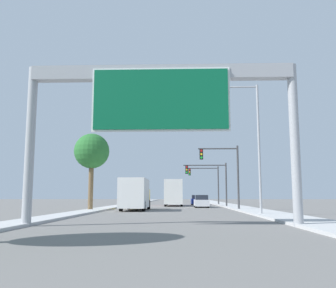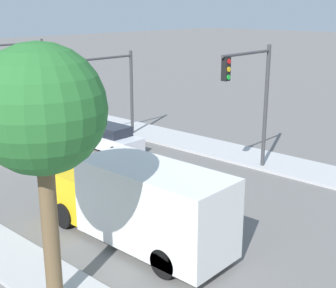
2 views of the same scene
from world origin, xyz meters
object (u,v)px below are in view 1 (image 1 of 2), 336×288
Objects in this scene: sign_gantry at (161,99)px; traffic_light_mid_block at (211,176)px; car_far_center at (201,202)px; street_lamp_right at (254,138)px; truck_box_secondary at (135,194)px; truck_box_primary at (174,193)px; traffic_light_near_intersection at (225,167)px; traffic_light_far_intersection at (208,178)px; palm_tree_background at (92,152)px; car_near_right at (197,200)px.

sign_gantry reaches higher than traffic_light_mid_block.
street_lamp_right reaches higher than car_far_center.
truck_box_secondary is (-3.50, 19.07, -4.57)m from sign_gantry.
truck_box_primary is 1.47× the size of traffic_light_mid_block.
sign_gantry is 19.92m from truck_box_secondary.
sign_gantry reaches higher than car_far_center.
car_far_center is 0.72× the size of traffic_light_near_intersection.
truck_box_primary is 1.04× the size of truck_box_secondary.
street_lamp_right reaches higher than traffic_light_far_intersection.
palm_tree_background is (-12.89, -21.89, 1.64)m from traffic_light_far_intersection.
traffic_light_near_intersection reaches higher than truck_box_primary.
palm_tree_background is (-13.24, -1.89, 1.35)m from traffic_light_near_intersection.
car_far_center is at bearing 102.99° from traffic_light_near_intersection.
truck_box_primary is 7.84m from traffic_light_far_intersection.
palm_tree_background is at bearing -120.48° from traffic_light_far_intersection.
traffic_light_near_intersection is at bearing -89.00° from traffic_light_far_intersection.
traffic_light_mid_block is 0.75× the size of palm_tree_background.
street_lamp_right is at bearing -75.07° from truck_box_primary.
sign_gantry is 20.93m from traffic_light_near_intersection.
truck_box_primary is at bearing 110.75° from traffic_light_near_intersection.
traffic_light_near_intersection reaches higher than car_near_right.
truck_box_primary is (0.00, 34.65, -4.33)m from sign_gantry.
street_lamp_right is (1.67, -19.95, 1.90)m from traffic_light_mid_block.
palm_tree_background is at bearing -136.70° from car_far_center.
traffic_light_near_intersection is (2.01, -21.40, 3.62)m from car_near_right.
car_near_right is at bearing 90.00° from car_far_center.
sign_gantry is at bearing -79.60° from truck_box_secondary.
sign_gantry is 2.39× the size of traffic_light_mid_block.
palm_tree_background is at bearing -136.62° from traffic_light_mid_block.
car_near_right is (3.50, 41.51, -5.42)m from sign_gantry.
sign_gantry is at bearing -97.32° from traffic_light_far_intersection.
truck_box_secondary is at bearing -125.71° from car_far_center.
traffic_light_mid_block is at bearing -43.06° from truck_box_primary.
sign_gantry is at bearing -94.82° from car_near_right.
street_lamp_right is (3.03, -18.64, 5.06)m from car_far_center.
traffic_light_far_intersection is at bearing 91.00° from traffic_light_near_intersection.
palm_tree_background is at bearing -115.75° from car_near_right.
traffic_light_far_intersection is (8.65, 21.05, 2.48)m from truck_box_secondary.
traffic_light_mid_block reaches higher than car_near_right.
traffic_light_mid_block is (1.35, -11.40, 3.16)m from car_near_right.
sign_gantry is 19.80m from palm_tree_background.
traffic_light_far_intersection is (0.30, 10.00, 0.17)m from traffic_light_mid_block.
sign_gantry is 1.78× the size of palm_tree_background.
palm_tree_background reaches higher than traffic_light_near_intersection.
car_far_center is at bearing -135.97° from traffic_light_mid_block.
sign_gantry is 2.87× the size of car_near_right.
traffic_light_near_intersection is at bearing -86.26° from traffic_light_mid_block.
street_lamp_right reaches higher than sign_gantry.
traffic_light_far_intersection is at bearing 88.26° from traffic_light_mid_block.
street_lamp_right is at bearing -84.14° from traffic_light_near_intersection.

